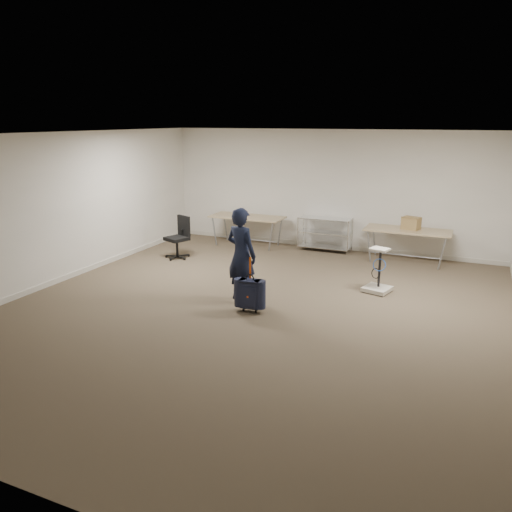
% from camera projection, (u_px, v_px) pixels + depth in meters
% --- Properties ---
extents(ground, '(9.00, 9.00, 0.00)m').
position_uv_depth(ground, '(253.00, 311.00, 8.14)').
color(ground, '#463A2A').
rests_on(ground, ground).
extents(room_shell, '(8.00, 9.00, 9.00)m').
position_uv_depth(room_shell, '(282.00, 283.00, 9.35)').
color(room_shell, silver).
rests_on(room_shell, ground).
extents(folding_table_left, '(1.80, 0.75, 0.73)m').
position_uv_depth(folding_table_left, '(247.00, 218.00, 12.18)').
color(folding_table_left, '#977B5C').
rests_on(folding_table_left, ground).
extents(folding_table_right, '(1.80, 0.75, 0.73)m').
position_uv_depth(folding_table_right, '(408.00, 232.00, 10.72)').
color(folding_table_right, '#977B5C').
rests_on(folding_table_right, ground).
extents(wire_shelf, '(1.22, 0.47, 0.80)m').
position_uv_depth(wire_shelf, '(325.00, 233.00, 11.73)').
color(wire_shelf, silver).
rests_on(wire_shelf, ground).
extents(person, '(0.67, 0.53, 1.61)m').
position_uv_depth(person, '(241.00, 255.00, 8.42)').
color(person, black).
rests_on(person, ground).
extents(suitcase, '(0.35, 0.23, 0.92)m').
position_uv_depth(suitcase, '(250.00, 294.00, 8.01)').
color(suitcase, black).
rests_on(suitcase, ground).
extents(office_chair, '(0.57, 0.58, 0.94)m').
position_uv_depth(office_chair, '(178.00, 245.00, 11.18)').
color(office_chair, black).
rests_on(office_chair, ground).
extents(equipment_cart, '(0.54, 0.54, 0.81)m').
position_uv_depth(equipment_cart, '(378.00, 280.00, 8.98)').
color(equipment_cart, beige).
rests_on(equipment_cart, ground).
extents(cardboard_box, '(0.42, 0.36, 0.27)m').
position_uv_depth(cardboard_box, '(411.00, 223.00, 10.70)').
color(cardboard_box, '#9C7B48').
rests_on(cardboard_box, folding_table_right).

